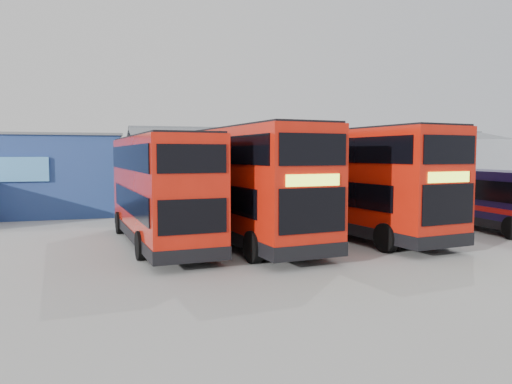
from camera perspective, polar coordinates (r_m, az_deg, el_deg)
The scene contains 7 objects.
ground_plane at distance 19.72m, azimuth 10.52°, elevation -7.02°, with size 120.00×120.00×0.00m, color gray.
office_block at distance 35.52m, azimuth -25.09°, elevation 1.88°, with size 12.30×8.32×5.12m.
maintenance_shed at distance 40.85m, azimuth 7.62°, elevation 2.55°, with size 30.50×12.00×5.89m.
double_decker_left at distance 21.41m, azimuth -10.94°, elevation 0.09°, with size 3.56×11.10×4.62m.
double_decker_centre at distance 21.75m, azimuth -1.35°, elevation 0.71°, with size 4.26×12.03×4.99m.
double_decker_right at distance 24.11m, azimuth 10.94°, elevation 1.01°, with size 4.55×12.08×5.00m.
single_decker_blue at distance 28.35m, azimuth 24.91°, elevation -0.82°, with size 3.06×11.27×3.03m.
Camera 1 is at (-8.95, -17.14, 3.86)m, focal length 35.00 mm.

